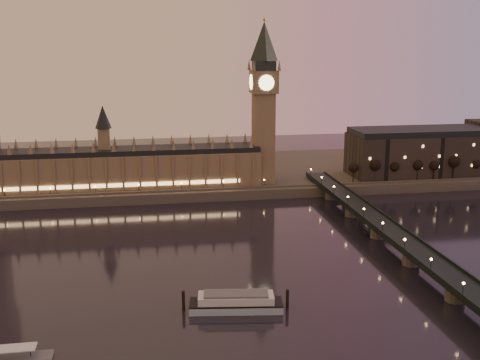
% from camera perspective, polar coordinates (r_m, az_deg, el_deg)
% --- Properties ---
extents(ground, '(700.00, 700.00, 0.00)m').
position_cam_1_polar(ground, '(272.00, -3.89, -7.75)').
color(ground, black).
rests_on(ground, ground).
extents(far_embankment, '(560.00, 130.00, 6.00)m').
position_cam_1_polar(far_embankment, '(431.77, -2.12, 0.61)').
color(far_embankment, '#423D35').
rests_on(far_embankment, ground).
extents(palace_of_westminster, '(180.00, 26.62, 52.00)m').
position_cam_1_polar(palace_of_westminster, '(381.81, -11.77, 1.53)').
color(palace_of_westminster, brown).
rests_on(palace_of_westminster, ground).
extents(big_ben, '(17.68, 17.68, 104.00)m').
position_cam_1_polar(big_ben, '(383.37, 2.26, 8.23)').
color(big_ben, brown).
rests_on(big_ben, ground).
extents(westminster_bridge, '(13.20, 260.00, 15.30)m').
position_cam_1_polar(westminster_bridge, '(292.73, 14.31, -5.46)').
color(westminster_bridge, black).
rests_on(westminster_bridge, ground).
extents(city_block, '(155.00, 45.00, 34.00)m').
position_cam_1_polar(city_block, '(448.12, 19.90, 2.80)').
color(city_block, black).
rests_on(city_block, ground).
extents(bare_tree_0, '(6.83, 6.83, 13.88)m').
position_cam_1_polar(bare_tree_0, '(395.31, 10.98, 1.18)').
color(bare_tree_0, black).
rests_on(bare_tree_0, ground).
extents(bare_tree_1, '(6.83, 6.83, 13.88)m').
position_cam_1_polar(bare_tree_1, '(400.29, 12.83, 1.24)').
color(bare_tree_1, black).
rests_on(bare_tree_1, ground).
extents(bare_tree_2, '(6.83, 6.83, 13.88)m').
position_cam_1_polar(bare_tree_2, '(405.67, 14.63, 1.29)').
color(bare_tree_2, black).
rests_on(bare_tree_2, ground).
extents(bare_tree_3, '(6.83, 6.83, 13.88)m').
position_cam_1_polar(bare_tree_3, '(411.44, 16.38, 1.35)').
color(bare_tree_3, black).
rests_on(bare_tree_3, ground).
extents(bare_tree_4, '(6.83, 6.83, 13.88)m').
position_cam_1_polar(bare_tree_4, '(417.59, 18.08, 1.40)').
color(bare_tree_4, black).
rests_on(bare_tree_4, ground).
extents(bare_tree_5, '(6.83, 6.83, 13.88)m').
position_cam_1_polar(bare_tree_5, '(424.09, 19.74, 1.45)').
color(bare_tree_5, black).
rests_on(bare_tree_5, ground).
extents(bare_tree_6, '(6.83, 6.83, 13.88)m').
position_cam_1_polar(bare_tree_6, '(430.94, 21.34, 1.49)').
color(bare_tree_6, black).
rests_on(bare_tree_6, ground).
extents(moored_barge, '(39.15, 14.05, 7.24)m').
position_cam_1_polar(moored_barge, '(224.96, -0.39, -11.52)').
color(moored_barge, '#9AB4C4').
rests_on(moored_barge, ground).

